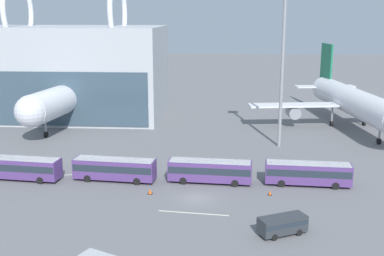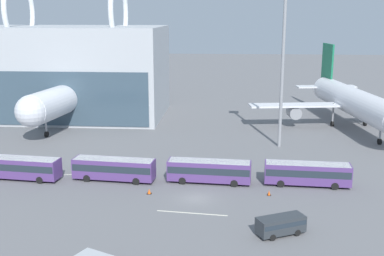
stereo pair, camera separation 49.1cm
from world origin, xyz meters
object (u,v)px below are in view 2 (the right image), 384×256
Objects in this scene: airliner_at_gate_far at (352,101)px; traffic_cone_0 at (269,193)px; shuttle_bus_0 at (20,167)px; floodlight_mast at (283,54)px; traffic_cone_2 at (149,191)px; airliner_at_gate_near at (69,97)px; shuttle_bus_2 at (209,170)px; shuttle_bus_3 at (307,172)px; service_van_foreground at (281,224)px; shuttle_bus_1 at (114,168)px.

airliner_at_gate_far reaches higher than traffic_cone_0.
floodlight_mast is (38.06, 19.85, 14.29)m from shuttle_bus_0.
floodlight_mast is 34.60m from traffic_cone_2.
shuttle_bus_2 is at bearing 50.37° from airliner_at_gate_near.
floodlight_mast is at bearing 51.63° from traffic_cone_2.
floodlight_mast is at bearing -53.25° from airliner_at_gate_far.
traffic_cone_2 is at bearing -143.25° from shuttle_bus_2.
shuttle_bus_3 is 16.56× the size of traffic_cone_0.
service_van_foreground is (-19.42, -50.67, -4.27)m from airliner_at_gate_far.
shuttle_bus_2 is (30.15, -32.81, -4.04)m from airliner_at_gate_near.
shuttle_bus_1 is at bearing -57.15° from airliner_at_gate_far.
shuttle_bus_2 is 13.26m from shuttle_bus_3.
traffic_cone_2 is (-7.58, -4.82, -1.50)m from shuttle_bus_2.
shuttle_bus_3 is 24.20m from floodlight_mast.
airliner_at_gate_near is 50.16× the size of traffic_cone_0.
shuttle_bus_0 is 16.67× the size of traffic_cone_0.
shuttle_bus_2 is 26.65m from floodlight_mast.
traffic_cone_0 is at bearing 2.13° from traffic_cone_2.
airliner_at_gate_far is at bearing 46.41° from shuttle_bus_1.
airliner_at_gate_far is at bearing 100.14° from airliner_at_gate_near.
floodlight_mast reaches higher than shuttle_bus_0.
traffic_cone_0 is (-0.28, 11.24, -0.86)m from service_van_foreground.
shuttle_bus_0 is 1.00× the size of shuttle_bus_1.
shuttle_bus_0 is (3.63, -33.34, -4.04)m from airliner_at_gate_near.
service_van_foreground is at bearing -57.96° from shuttle_bus_2.
airliner_at_gate_near is at bearing 135.74° from traffic_cone_0.
shuttle_bus_2 is 1.00× the size of shuttle_bus_3.
airliner_at_gate_far reaches higher than service_van_foreground.
airliner_at_gate_near reaches higher than shuttle_bus_1.
floodlight_mast is at bearing 63.47° from shuttle_bus_2.
airliner_at_gate_near is 44.23m from traffic_cone_2.
shuttle_bus_0 is at bearing -172.38° from shuttle_bus_1.
airliner_at_gate_near is at bearing -95.60° from airliner_at_gate_far.
shuttle_bus_0 reaches higher than traffic_cone_0.
shuttle_bus_2 is 0.43× the size of floodlight_mast.
shuttle_bus_0 is 13.27m from shuttle_bus_1.
shuttle_bus_3 is 6.95m from traffic_cone_0.
shuttle_bus_0 reaches higher than service_van_foreground.
shuttle_bus_3 is (13.26, -0.13, 0.00)m from shuttle_bus_2.
shuttle_bus_3 is at bearing 37.30° from traffic_cone_0.
floodlight_mast is 40.03× the size of traffic_cone_2.
shuttle_bus_2 is at bearing -46.03° from airliner_at_gate_far.
floodlight_mast reaches higher than service_van_foreground.
airliner_at_gate_far reaches higher than airliner_at_gate_near.
airliner_at_gate_near reaches higher than traffic_cone_0.
airliner_at_gate_far is 1.60× the size of floodlight_mast.
traffic_cone_0 is at bearing -5.58° from shuttle_bus_1.
airliner_at_gate_near is 54.65m from shuttle_bus_3.
shuttle_bus_0 is 2.11× the size of service_van_foreground.
airliner_at_gate_near is 33.78m from shuttle_bus_0.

